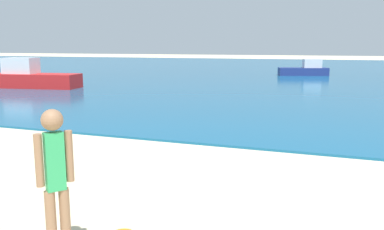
# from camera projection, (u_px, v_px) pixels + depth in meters

# --- Properties ---
(water) EXTENTS (160.00, 60.00, 0.06)m
(water) POSITION_uv_depth(u_px,v_px,m) (312.00, 70.00, 36.83)
(water) COLOR #14567F
(water) RESTS_ON ground
(person_standing) EXTENTS (0.27, 0.32, 1.67)m
(person_standing) POSITION_uv_depth(u_px,v_px,m) (56.00, 178.00, 4.12)
(person_standing) COLOR #936B4C
(person_standing) RESTS_ON ground
(boat_near) EXTENTS (4.87, 2.22, 1.59)m
(boat_near) POSITION_uv_depth(u_px,v_px,m) (33.00, 77.00, 21.39)
(boat_near) COLOR red
(boat_near) RESTS_ON water
(boat_far) EXTENTS (3.81, 2.18, 1.23)m
(boat_far) POSITION_uv_depth(u_px,v_px,m) (305.00, 70.00, 30.16)
(boat_far) COLOR navy
(boat_far) RESTS_ON water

